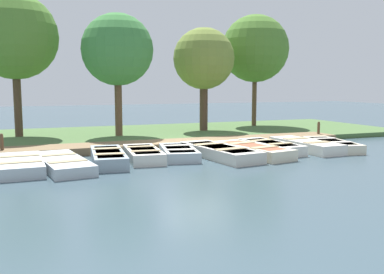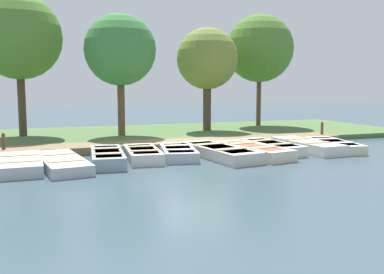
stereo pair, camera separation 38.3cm
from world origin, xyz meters
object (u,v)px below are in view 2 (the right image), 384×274
rowboat_0 (20,164)px  park_tree_center (207,59)px  rowboat_3 (143,154)px  rowboat_9 (334,145)px  rowboat_4 (178,152)px  park_tree_right (260,49)px  rowboat_8 (307,146)px  rowboat_5 (219,152)px  rowboat_7 (272,147)px  park_tree_left (120,50)px  rowboat_1 (62,162)px  park_tree_far_left (19,37)px  rowboat_2 (107,157)px  mooring_post_near (4,145)px  rowboat_6 (253,150)px  mooring_post_far (322,131)px

rowboat_0 → park_tree_center: park_tree_center is taller
rowboat_3 → rowboat_9: rowboat_3 is taller
rowboat_4 → rowboat_9: size_ratio=0.88×
park_tree_right → rowboat_8: bearing=-15.5°
rowboat_5 → rowboat_7: (-0.41, 2.27, -0.00)m
rowboat_4 → park_tree_left: bearing=-158.7°
park_tree_center → park_tree_right: park_tree_right is taller
rowboat_1 → rowboat_4: rowboat_4 is taller
park_tree_far_left → rowboat_2: bearing=21.1°
rowboat_2 → mooring_post_near: 3.94m
rowboat_1 → rowboat_3: 2.65m
rowboat_8 → park_tree_center: size_ratio=0.62×
rowboat_7 → park_tree_left: park_tree_left is taller
rowboat_6 → park_tree_far_left: size_ratio=0.53×
park_tree_left → rowboat_2: bearing=-15.2°
park_tree_right → mooring_post_near: bearing=-67.5°
rowboat_6 → rowboat_2: bearing=-104.1°
rowboat_7 → rowboat_8: size_ratio=0.91×
park_tree_left → park_tree_right: bearing=104.3°
rowboat_4 → rowboat_6: size_ratio=0.82×
park_tree_far_left → park_tree_center: (0.59, 8.56, -0.80)m
rowboat_9 → park_tree_far_left: size_ratio=0.49×
rowboat_5 → park_tree_center: park_tree_center is taller
mooring_post_far → rowboat_0: bearing=-78.3°
rowboat_4 → rowboat_7: size_ratio=0.95×
rowboat_2 → park_tree_left: 6.89m
park_tree_right → rowboat_4: bearing=-44.0°
mooring_post_far → rowboat_1: bearing=-76.7°
rowboat_1 → rowboat_5: rowboat_5 is taller
rowboat_5 → park_tree_far_left: park_tree_far_left is taller
mooring_post_near → rowboat_7: bearing=76.4°
rowboat_5 → mooring_post_far: bearing=105.2°
rowboat_5 → park_tree_left: size_ratio=0.67×
rowboat_2 → rowboat_8: rowboat_2 is taller
rowboat_8 → park_tree_right: (-7.62, 2.11, 4.23)m
rowboat_3 → rowboat_7: rowboat_7 is taller
rowboat_6 → rowboat_8: (-0.33, 2.47, 0.01)m
rowboat_0 → rowboat_6: size_ratio=0.89×
rowboat_3 → park_tree_far_left: (-6.64, -3.83, 4.32)m
rowboat_9 → park_tree_far_left: (-6.99, -11.18, 4.33)m
rowboat_3 → rowboat_8: rowboat_8 is taller
rowboat_9 → park_tree_left: (-5.70, -7.03, 3.79)m
rowboat_1 → mooring_post_near: mooring_post_near is taller
rowboat_5 → park_tree_far_left: size_ratio=0.58×
park_tree_right → rowboat_5: bearing=-36.4°
rowboat_9 → park_tree_right: size_ratio=0.50×
rowboat_2 → rowboat_6: (0.34, 4.97, -0.01)m
rowboat_7 → park_tree_left: size_ratio=0.53×
rowboat_8 → park_tree_left: park_tree_left is taller
rowboat_4 → rowboat_8: (0.25, 5.01, 0.02)m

